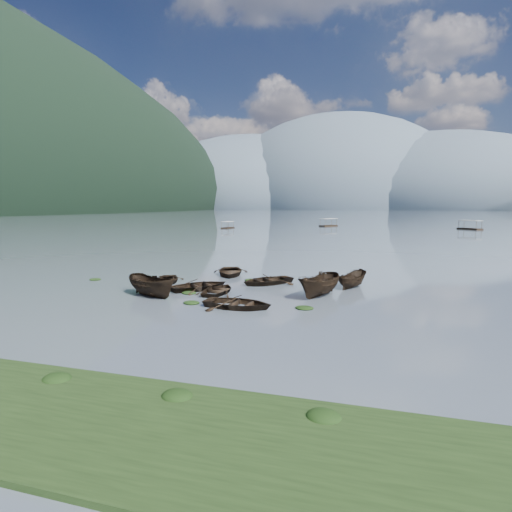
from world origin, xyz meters
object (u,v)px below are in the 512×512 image
(rowboat_0, at_px, (167,282))
(rowboat_3, at_px, (219,293))
(pontoon_centre, at_px, (328,226))
(pontoon_left, at_px, (228,228))

(rowboat_0, height_order, rowboat_3, rowboat_0)
(rowboat_0, relative_size, pontoon_centre, 0.64)
(rowboat_0, xyz_separation_m, rowboat_3, (5.89, -2.72, 0.00))
(rowboat_0, distance_m, rowboat_3, 6.49)
(rowboat_0, relative_size, rowboat_3, 1.02)
(rowboat_0, relative_size, pontoon_left, 0.79)
(rowboat_0, xyz_separation_m, pontoon_left, (-24.03, 82.03, 0.00))
(rowboat_3, relative_size, pontoon_left, 0.77)
(rowboat_0, distance_m, pontoon_left, 85.48)
(pontoon_centre, bearing_deg, rowboat_3, -52.73)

